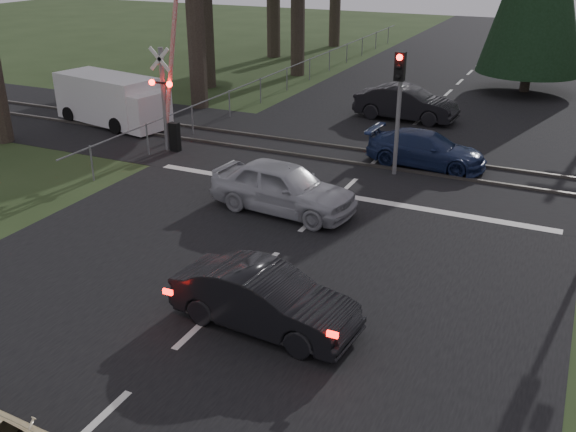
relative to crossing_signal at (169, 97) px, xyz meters
The scene contains 14 objects.
ground 12.37m from the crossing_signal, 53.38° to the right, with size 120.00×120.00×0.00m, color #28391A.
road 7.56m from the crossing_signal, ahead, with size 14.00×100.00×0.01m, color black.
rail_corridor 7.88m from the crossing_signal, 16.92° to the left, with size 120.00×8.00×0.01m, color black.
stop_line 7.72m from the crossing_signal, 12.30° to the right, with size 13.00×0.35×0.00m, color silver.
rail_near 7.68m from the crossing_signal, 11.00° to the left, with size 120.00×0.12×0.10m, color #59544C.
rail_far 8.13m from the crossing_signal, 22.50° to the left, with size 120.00×0.12×0.10m, color #59544C.
crossing_signal is the anchor object (origin of this frame).
traffic_signal_center 8.36m from the crossing_signal, ahead, with size 0.32×0.48×4.10m.
fence_left 12.89m from the crossing_signal, 92.37° to the left, with size 0.10×36.00×1.20m, color slate, non-canonical shape.
dark_hatchback 12.55m from the crossing_signal, 46.93° to the right, with size 1.36×3.91×1.29m, color black.
silver_car 7.25m from the crossing_signal, 28.97° to the right, with size 1.75×4.35×1.48m, color #A6A7AE.
blue_sedan 9.41m from the crossing_signal, 14.42° to the left, with size 1.68×4.14×1.20m, color #19264D.
dark_car_far 10.57m from the crossing_signal, 50.42° to the left, with size 1.54×4.43×1.46m, color black.
white_van 4.88m from the crossing_signal, 154.43° to the left, with size 5.54×2.85×2.06m.
Camera 1 is at (6.41, -9.28, 7.37)m, focal length 40.00 mm.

